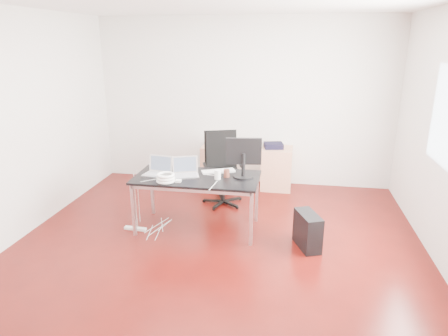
% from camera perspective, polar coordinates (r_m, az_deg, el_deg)
% --- Properties ---
extents(room_shell, '(5.00, 5.00, 5.00)m').
position_cam_1_polar(room_shell, '(4.42, -0.75, 4.68)').
color(room_shell, '#3E0907').
rests_on(room_shell, ground).
extents(desk, '(1.60, 0.80, 0.73)m').
position_cam_1_polar(desk, '(5.18, -3.89, -1.77)').
color(desk, black).
rests_on(desk, ground).
extents(office_chair, '(0.61, 0.62, 1.08)m').
position_cam_1_polar(office_chair, '(6.06, -0.27, 0.51)').
color(office_chair, black).
rests_on(office_chair, ground).
extents(filing_cabinet_left, '(0.50, 0.50, 0.70)m').
position_cam_1_polar(filing_cabinet_left, '(6.89, -0.95, 0.41)').
color(filing_cabinet_left, tan).
rests_on(filing_cabinet_left, ground).
extents(filing_cabinet_right, '(0.50, 0.50, 0.70)m').
position_cam_1_polar(filing_cabinet_right, '(6.78, 7.50, -0.03)').
color(filing_cabinet_right, tan).
rests_on(filing_cabinet_right, ground).
extents(pc_tower, '(0.35, 0.49, 0.44)m').
position_cam_1_polar(pc_tower, '(4.96, 11.85, -8.75)').
color(pc_tower, black).
rests_on(pc_tower, ground).
extents(wastebasket, '(0.28, 0.28, 0.28)m').
position_cam_1_polar(wastebasket, '(6.58, 0.40, -2.37)').
color(wastebasket, black).
rests_on(wastebasket, ground).
extents(power_strip, '(0.30, 0.08, 0.04)m').
position_cam_1_polar(power_strip, '(5.49, -12.56, -8.44)').
color(power_strip, white).
rests_on(power_strip, ground).
extents(laptop_left, '(0.37, 0.31, 0.23)m').
position_cam_1_polar(laptop_left, '(5.29, -9.40, -0.30)').
color(laptop_left, silver).
rests_on(laptop_left, desk).
extents(laptop_right, '(0.40, 0.35, 0.23)m').
position_cam_1_polar(laptop_right, '(5.20, -5.55, -0.44)').
color(laptop_right, silver).
rests_on(laptop_right, desk).
extents(monitor, '(0.45, 0.26, 0.51)m').
position_cam_1_polar(monitor, '(5.06, 2.82, 1.79)').
color(monitor, black).
rests_on(monitor, desk).
extents(keyboard, '(0.46, 0.31, 0.02)m').
position_cam_1_polar(keyboard, '(5.31, -0.81, -0.47)').
color(keyboard, white).
rests_on(keyboard, desk).
extents(cup_white, '(0.08, 0.08, 0.12)m').
position_cam_1_polar(cup_white, '(5.03, -0.93, -0.96)').
color(cup_white, white).
rests_on(cup_white, desk).
extents(cup_brown, '(0.08, 0.08, 0.10)m').
position_cam_1_polar(cup_brown, '(5.11, 0.37, -0.77)').
color(cup_brown, '#58291E').
rests_on(cup_brown, desk).
extents(cable_coil, '(0.24, 0.24, 0.11)m').
position_cam_1_polar(cable_coil, '(4.99, -8.33, -1.40)').
color(cable_coil, white).
rests_on(cable_coil, desk).
extents(power_adapter, '(0.08, 0.08, 0.03)m').
position_cam_1_polar(power_adapter, '(4.97, -6.56, -1.85)').
color(power_adapter, white).
rests_on(power_adapter, desk).
extents(speaker, '(0.10, 0.09, 0.18)m').
position_cam_1_polar(speaker, '(6.72, -1.18, 3.87)').
color(speaker, '#9E9E9E').
rests_on(speaker, filing_cabinet_left).
extents(navy_garment, '(0.35, 0.30, 0.09)m').
position_cam_1_polar(navy_garment, '(6.66, 7.08, 3.20)').
color(navy_garment, black).
rests_on(navy_garment, filing_cabinet_right).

